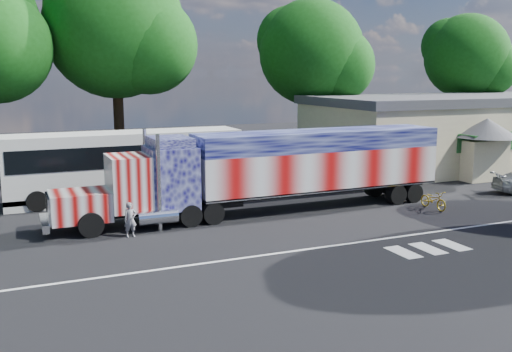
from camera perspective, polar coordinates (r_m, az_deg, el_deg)
name	(u,v)px	position (r m, az deg, el deg)	size (l,w,h in m)	color
ground	(283,229)	(25.31, 2.71, -5.35)	(100.00, 100.00, 0.00)	black
lane_markings	(364,248)	(23.01, 10.75, -7.10)	(30.00, 2.67, 0.01)	silver
semi_truck	(275,168)	(28.08, 1.89, 0.78)	(19.90, 3.14, 4.24)	black
coach_bus	(126,164)	(31.94, -12.87, 1.15)	(12.59, 2.93, 3.66)	white
hall_building	(460,130)	(45.06, 19.72, 4.31)	(22.40, 12.80, 5.20)	beige
woman	(130,220)	(24.53, -12.46, -4.29)	(0.54, 0.36, 1.48)	slate
bicycle	(433,200)	(30.27, 17.32, -2.28)	(0.63, 1.81, 0.95)	gold
tree_far_ne	(468,57)	(53.99, 20.44, 11.10)	(7.64, 7.28, 11.92)	black
tree_ne_a	(313,53)	(45.01, 5.76, 12.13)	(8.49, 8.09, 12.43)	black
tree_n_mid	(118,29)	(40.44, -13.67, 14.09)	(9.83, 9.37, 14.46)	black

